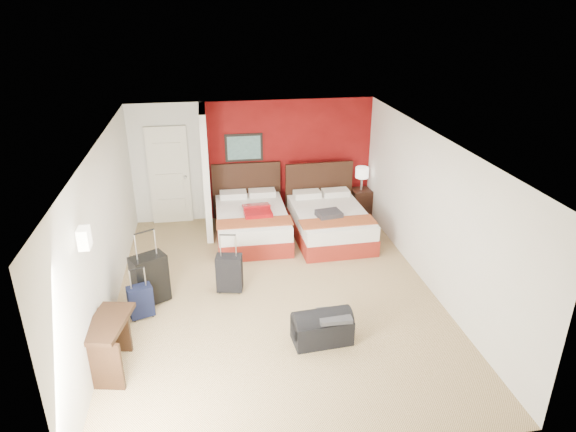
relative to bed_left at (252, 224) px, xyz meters
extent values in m
plane|color=tan|center=(0.18, -2.12, -0.29)|extent=(6.50, 6.50, 0.00)
cube|color=silver|center=(0.18, 1.13, 0.96)|extent=(5.00, 0.04, 2.50)
cube|color=silver|center=(-2.32, -2.12, 0.96)|extent=(0.04, 6.50, 2.50)
cube|color=black|center=(-0.02, 1.07, 1.26)|extent=(0.78, 0.03, 0.58)
cube|color=white|center=(-2.20, -3.62, 1.61)|extent=(0.12, 0.20, 0.24)
cube|color=maroon|center=(0.93, 1.11, 0.96)|extent=(3.50, 0.04, 2.50)
cube|color=silver|center=(-0.82, 0.49, 0.96)|extent=(0.12, 1.20, 2.50)
cube|color=silver|center=(-1.57, 1.08, 0.73)|extent=(0.82, 0.06, 2.05)
cube|color=silver|center=(0.00, 0.00, 0.00)|extent=(1.38, 1.96, 0.59)
cube|color=silver|center=(1.51, -0.23, 0.00)|extent=(1.43, 1.99, 0.59)
cube|color=#9E0D12|center=(0.10, -0.10, 0.34)|extent=(0.55, 0.74, 0.09)
cube|color=#37373C|center=(1.41, -0.53, 0.35)|extent=(0.50, 0.42, 0.11)
cube|color=black|center=(2.45, 0.82, -0.01)|extent=(0.44, 0.44, 0.57)
cylinder|color=white|center=(2.45, 0.82, 0.53)|extent=(0.34, 0.34, 0.50)
cube|color=black|center=(-1.77, -2.04, 0.09)|extent=(0.61, 0.53, 0.77)
cube|color=black|center=(-0.55, -1.90, 0.01)|extent=(0.45, 0.32, 0.60)
cube|color=black|center=(-1.88, -2.42, -0.05)|extent=(0.40, 0.31, 0.48)
cube|color=black|center=(0.63, -3.43, -0.09)|extent=(0.83, 0.49, 0.40)
cube|color=#37383C|center=(0.78, -3.48, 0.14)|extent=(0.45, 0.38, 0.06)
cube|color=black|center=(-2.13, -3.55, 0.07)|extent=(0.61, 0.94, 0.73)
camera|label=1|loc=(-0.77, -9.06, 4.10)|focal=31.67mm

